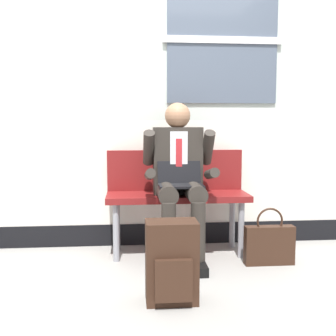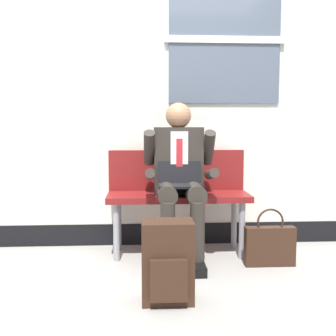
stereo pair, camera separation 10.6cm
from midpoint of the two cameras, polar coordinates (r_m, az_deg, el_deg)
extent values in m
plane|color=gray|center=(3.27, -0.64, -13.48)|extent=(18.00, 18.00, 0.00)
cube|color=beige|center=(3.86, -1.20, 17.59)|extent=(6.09, 0.12, 1.48)
cube|color=silver|center=(3.80, -1.16, -0.51)|extent=(6.09, 0.12, 0.93)
cube|color=black|center=(3.91, -1.14, -8.74)|extent=(6.09, 0.14, 0.19)
cube|color=#4C5666|center=(3.85, 8.56, 16.90)|extent=(0.98, 0.02, 1.09)
cube|color=silver|center=(3.85, 8.59, 16.92)|extent=(1.06, 0.03, 0.06)
cube|color=maroon|center=(3.49, 2.27, -3.90)|extent=(1.17, 0.42, 0.05)
cube|color=maroon|center=(3.64, 2.00, -0.31)|extent=(1.17, 0.04, 0.35)
cylinder|color=gray|center=(3.39, -6.16, -8.69)|extent=(0.05, 0.05, 0.46)
cylinder|color=gray|center=(3.68, -5.94, -7.51)|extent=(0.05, 0.05, 0.46)
cylinder|color=gray|center=(3.49, 10.91, -8.34)|extent=(0.05, 0.05, 0.46)
cylinder|color=gray|center=(3.77, 9.78, -7.23)|extent=(0.05, 0.05, 0.46)
cylinder|color=#2D2823|center=(3.27, 0.72, -3.34)|extent=(0.15, 0.40, 0.15)
cylinder|color=#2D2823|center=(3.15, 0.96, -9.35)|extent=(0.11, 0.11, 0.51)
cube|color=black|center=(3.16, 1.04, -13.53)|extent=(0.10, 0.26, 0.07)
cylinder|color=#2D2823|center=(3.29, 4.55, -3.30)|extent=(0.15, 0.40, 0.15)
cylinder|color=#2D2823|center=(3.17, 4.98, -9.25)|extent=(0.11, 0.11, 0.51)
cube|color=black|center=(3.18, 5.11, -13.40)|extent=(0.10, 0.26, 0.07)
cube|color=#2D2823|center=(3.46, 2.29, 1.01)|extent=(0.40, 0.18, 0.55)
cube|color=silver|center=(3.36, 2.46, 1.72)|extent=(0.14, 0.01, 0.38)
cube|color=#B22328|center=(3.35, 2.47, 1.20)|extent=(0.05, 0.01, 0.33)
sphere|color=#9E7051|center=(3.44, 2.32, 7.15)|extent=(0.21, 0.21, 0.21)
cylinder|color=#2D2823|center=(3.36, -1.66, 2.75)|extent=(0.09, 0.25, 0.30)
cylinder|color=#2D2823|center=(3.21, -1.56, -0.85)|extent=(0.08, 0.27, 0.12)
cylinder|color=#2D2823|center=(3.41, 6.44, 2.76)|extent=(0.09, 0.25, 0.30)
cylinder|color=#2D2823|center=(3.26, 6.90, -0.79)|extent=(0.08, 0.27, 0.12)
cube|color=black|center=(3.24, 2.70, -2.45)|extent=(0.35, 0.22, 0.02)
cube|color=black|center=(3.35, 2.47, -0.26)|extent=(0.35, 0.08, 0.21)
cube|color=#331E14|center=(2.62, 1.12, -12.62)|extent=(0.32, 0.20, 0.50)
cube|color=#331E14|center=(2.53, 1.34, -15.12)|extent=(0.22, 0.04, 0.25)
cube|color=#331E14|center=(3.39, 14.58, -10.29)|extent=(0.39, 0.09, 0.30)
torus|color=#331E14|center=(3.34, 14.67, -7.12)|extent=(0.21, 0.02, 0.21)
camera|label=1|loc=(0.05, -89.07, 0.10)|focal=44.73mm
camera|label=2|loc=(0.05, 90.93, -0.10)|focal=44.73mm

